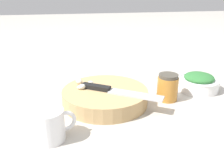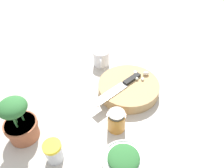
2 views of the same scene
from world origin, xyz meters
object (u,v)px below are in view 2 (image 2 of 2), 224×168
object	(u,v)px
spice_jar	(54,152)
coffee_mug	(101,58)
herb_bowl	(123,161)
honey_jar	(116,121)
potted_herb	(19,122)
garlic_cloves	(140,74)
cutting_board	(129,88)
chef_knife	(121,86)

from	to	relation	value
spice_jar	coffee_mug	world-z (taller)	spice_jar
herb_bowl	honey_jar	world-z (taller)	honey_jar
potted_herb	garlic_cloves	bearing A→B (deg)	-43.32
garlic_cloves	potted_herb	size ratio (longest dim) A/B	0.41
cutting_board	honey_jar	world-z (taller)	honey_jar
chef_knife	herb_bowl	bearing A→B (deg)	136.25
cutting_board	spice_jar	bearing A→B (deg)	154.70
coffee_mug	honey_jar	bearing A→B (deg)	-155.74
garlic_cloves	honey_jar	xyz separation A→B (m)	(-0.25, 0.04, -0.01)
garlic_cloves	potted_herb	bearing A→B (deg)	136.68
cutting_board	chef_knife	bearing A→B (deg)	136.28
herb_bowl	coffee_mug	world-z (taller)	coffee_mug
cutting_board	coffee_mug	bearing A→B (deg)	46.67
chef_knife	garlic_cloves	world-z (taller)	garlic_cloves
garlic_cloves	spice_jar	size ratio (longest dim) A/B	0.95
potted_herb	spice_jar	bearing A→B (deg)	-110.53
spice_jar	honey_jar	bearing A→B (deg)	-44.76
garlic_cloves	herb_bowl	size ratio (longest dim) A/B	0.54
cutting_board	spice_jar	distance (m)	0.39
spice_jar	coffee_mug	size ratio (longest dim) A/B	0.74
coffee_mug	spice_jar	bearing A→B (deg)	179.38
honey_jar	garlic_cloves	bearing A→B (deg)	-9.73
cutting_board	coffee_mug	world-z (taller)	coffee_mug
garlic_cloves	spice_jar	xyz separation A→B (m)	(-0.41, 0.20, -0.01)
chef_knife	potted_herb	bearing A→B (deg)	76.99
chef_knife	coffee_mug	bearing A→B (deg)	-20.52
cutting_board	honey_jar	xyz separation A→B (m)	(-0.19, 0.01, 0.02)
herb_bowl	cutting_board	bearing A→B (deg)	8.23
garlic_cloves	honey_jar	size ratio (longest dim) A/B	0.88
garlic_cloves	spice_jar	distance (m)	0.46
herb_bowl	spice_jar	world-z (taller)	spice_jar
coffee_mug	potted_herb	bearing A→B (deg)	162.49
cutting_board	potted_herb	bearing A→B (deg)	134.70
herb_bowl	potted_herb	xyz separation A→B (m)	(0.02, 0.35, 0.05)
coffee_mug	potted_herb	distance (m)	0.47
herb_bowl	spice_jar	xyz separation A→B (m)	(-0.03, 0.21, 0.01)
coffee_mug	potted_herb	world-z (taller)	potted_herb
chef_knife	cutting_board	bearing A→B (deg)	-101.27
coffee_mug	honey_jar	distance (m)	0.37
garlic_cloves	cutting_board	bearing A→B (deg)	148.80
garlic_cloves	coffee_mug	distance (m)	0.22
coffee_mug	chef_knife	bearing A→B (deg)	-142.97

